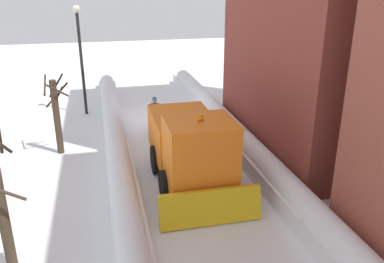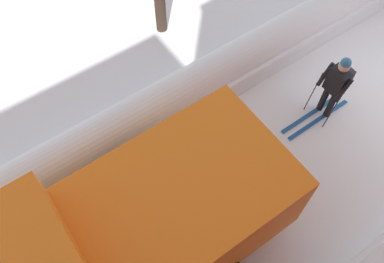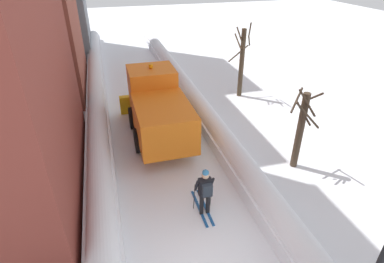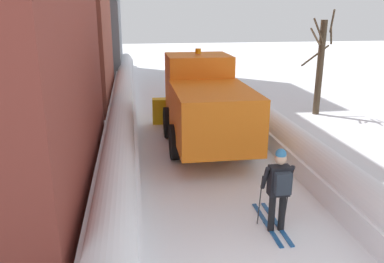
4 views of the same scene
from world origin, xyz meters
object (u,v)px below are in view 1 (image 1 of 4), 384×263
Objects in this scene: plow_truck at (190,146)px; street_lamp at (80,48)px; traffic_light_pole at (260,80)px; bare_tree_near at (57,114)px; skier at (155,113)px.

street_lamp reaches higher than plow_truck.
traffic_light_pole is 0.74× the size of street_lamp.
street_lamp is at bearing -67.41° from plow_truck.
traffic_light_pole is at bearing -143.06° from plow_truck.
bare_tree_near is at bearing -7.84° from traffic_light_pole.
traffic_light_pole is at bearing 139.30° from street_lamp.
plow_truck is at bearing 95.20° from skier.
bare_tree_near reaches higher than plow_truck.
bare_tree_near is (4.88, -3.96, 0.29)m from plow_truck.
plow_truck is 5.58m from skier.
skier is at bearing -84.80° from plow_truck.
plow_truck is 3.31× the size of skier.
traffic_light_pole is at bearing 172.16° from bare_tree_near.
street_lamp reaches higher than bare_tree_near.
street_lamp is at bearing -100.80° from bare_tree_near.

